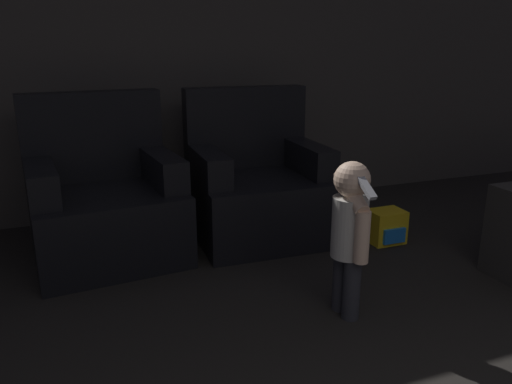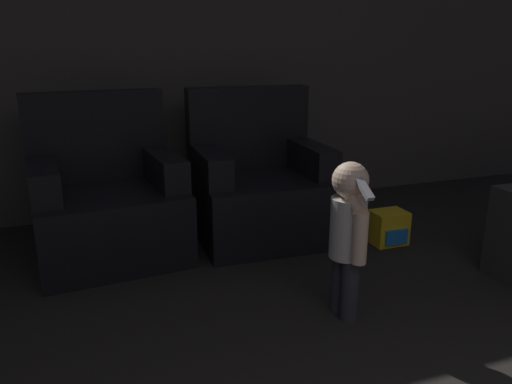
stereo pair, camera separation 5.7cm
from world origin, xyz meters
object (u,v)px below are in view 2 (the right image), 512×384
at_px(armchair_right, 259,187).
at_px(armchair_left, 107,202).
at_px(person_toddler, 349,228).
at_px(toy_backpack, 389,228).

bearing_deg(armchair_right, armchair_left, -178.45).
relative_size(armchair_right, person_toddler, 1.30).
height_order(armchair_right, person_toddler, armchair_right).
bearing_deg(armchair_left, toy_backpack, -19.92).
bearing_deg(person_toddler, toy_backpack, 133.06).
xyz_separation_m(armchair_left, armchair_right, (1.02, 0.00, 0.00)).
relative_size(person_toddler, toy_backpack, 3.37).
bearing_deg(person_toddler, armchair_right, 179.57).
bearing_deg(armchair_right, toy_backpack, -29.34).
xyz_separation_m(armchair_left, toy_backpack, (1.78, -0.46, -0.23)).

